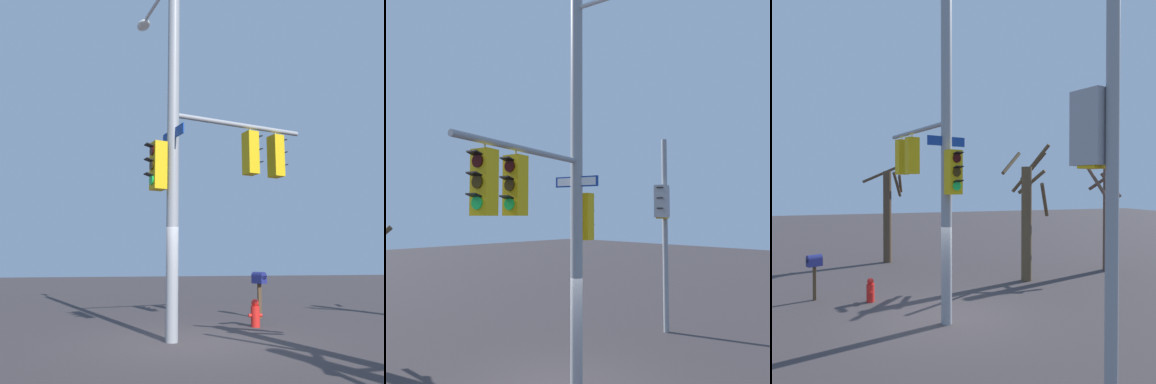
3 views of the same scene
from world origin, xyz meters
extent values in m
cylinder|color=gray|center=(-0.36, 0.06, 4.55)|extent=(0.28, 0.28, 9.10)
cylinder|color=gray|center=(1.41, 0.48, 5.15)|extent=(3.56, 0.94, 0.12)
cube|color=gold|center=(1.72, 0.55, 4.45)|extent=(0.37, 0.42, 1.10)
cylinder|color=#2F0403|center=(1.88, 0.59, 4.79)|extent=(0.08, 0.22, 0.22)
cube|color=black|center=(1.95, 0.61, 4.91)|extent=(0.20, 0.24, 0.06)
cylinder|color=#352504|center=(1.88, 0.59, 4.45)|extent=(0.08, 0.22, 0.22)
cube|color=black|center=(1.95, 0.61, 4.57)|extent=(0.20, 0.24, 0.06)
cylinder|color=#19D147|center=(1.88, 0.59, 4.11)|extent=(0.08, 0.22, 0.22)
cube|color=black|center=(1.95, 0.61, 4.23)|extent=(0.20, 0.24, 0.06)
cylinder|color=gray|center=(1.72, 0.55, 5.08)|extent=(0.04, 0.04, 0.15)
cube|color=gold|center=(2.48, 0.73, 4.45)|extent=(0.38, 0.43, 1.10)
cylinder|color=#2F0403|center=(2.64, 0.77, 4.79)|extent=(0.09, 0.22, 0.22)
cube|color=black|center=(2.71, 0.79, 4.91)|extent=(0.21, 0.24, 0.06)
cylinder|color=#352504|center=(2.64, 0.77, 4.45)|extent=(0.09, 0.22, 0.22)
cube|color=black|center=(2.71, 0.79, 4.57)|extent=(0.21, 0.24, 0.06)
cylinder|color=#19D147|center=(2.64, 0.77, 4.11)|extent=(0.09, 0.22, 0.22)
cube|color=black|center=(2.71, 0.79, 4.23)|extent=(0.21, 0.24, 0.06)
cylinder|color=gray|center=(2.48, 0.73, 5.08)|extent=(0.04, 0.04, 0.15)
cube|color=gold|center=(-0.71, -0.02, 3.88)|extent=(0.38, 0.42, 1.10)
cylinder|color=#2F0403|center=(-0.87, -0.06, 4.22)|extent=(0.08, 0.22, 0.22)
cube|color=black|center=(-0.94, -0.08, 4.34)|extent=(0.21, 0.24, 0.06)
cylinder|color=#352504|center=(-0.87, -0.06, 3.88)|extent=(0.08, 0.22, 0.22)
cube|color=black|center=(-0.94, -0.08, 4.00)|extent=(0.21, 0.24, 0.06)
cylinder|color=#19D147|center=(-0.87, -0.06, 3.54)|extent=(0.08, 0.22, 0.22)
cube|color=black|center=(-0.94, -0.08, 3.66)|extent=(0.21, 0.24, 0.06)
cube|color=navy|center=(-0.36, 0.06, 4.68)|extent=(0.33, 1.07, 0.24)
cube|color=white|center=(-0.34, 0.07, 4.68)|extent=(0.28, 0.96, 0.18)
cylinder|color=gray|center=(-5.56, -0.83, 3.26)|extent=(0.18, 0.18, 6.52)
cube|color=#99999E|center=(-5.23, -0.74, 4.38)|extent=(0.58, 0.51, 1.07)
cube|color=gold|center=(-5.26, -0.75, 4.35)|extent=(0.40, 0.44, 1.10)
cylinder|color=#2F0403|center=(-5.10, -0.70, 4.69)|extent=(0.10, 0.22, 0.22)
cube|color=black|center=(-5.03, -0.67, 4.81)|extent=(0.22, 0.25, 0.06)
cylinder|color=#352504|center=(-5.10, -0.70, 4.35)|extent=(0.10, 0.22, 0.22)
cube|color=black|center=(-5.03, -0.67, 4.47)|extent=(0.22, 0.25, 0.06)
cylinder|color=#19D147|center=(-5.10, -0.70, 4.01)|extent=(0.10, 0.22, 0.22)
cube|color=black|center=(-5.03, -0.67, 4.13)|extent=(0.22, 0.25, 0.06)
camera|label=1|loc=(-1.91, -9.45, 1.74)|focal=39.89mm
camera|label=2|loc=(5.92, 6.26, 3.91)|focal=36.05mm
camera|label=3|loc=(-10.02, 2.77, 3.56)|focal=36.77mm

